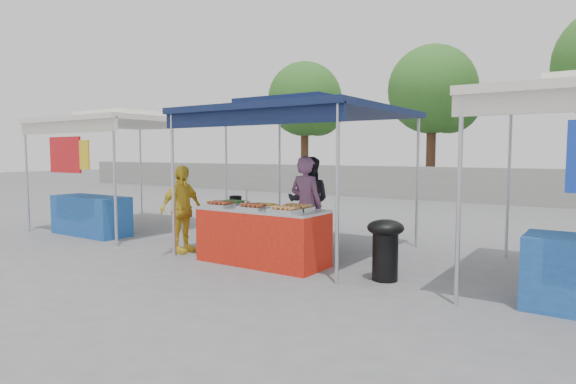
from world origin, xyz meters
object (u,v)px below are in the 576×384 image
Objects in this scene: customer_person at (181,209)px; vendor_table at (262,236)px; vendor_woman at (306,205)px; helper_man at (309,201)px; wok_burner at (385,244)px; cooking_pot at (235,199)px.

vendor_table is at bearing -84.95° from customer_person.
vendor_woman is (0.17, 0.99, 0.39)m from vendor_table.
vendor_table is 1.24× the size of helper_man.
customer_person reaches higher than wok_burner.
vendor_woman is at bearing 32.37° from cooking_pot.
vendor_woman reaches higher than wok_burner.
helper_man reaches higher than wok_burner.
cooking_pot is at bearing 156.66° from vendor_table.
wok_burner is 0.50× the size of vendor_woman.
helper_man is at bearing -59.56° from vendor_woman.
helper_man is at bearing 96.15° from vendor_table.
vendor_table is at bearing -174.66° from wok_burner.
vendor_woman is at bearing 80.45° from vendor_table.
helper_man is (-2.11, 1.50, 0.32)m from wok_burner.
vendor_woman is 2.10m from customer_person.
vendor_table is 1.03m from cooking_pot.
wok_burner is (1.93, 0.13, 0.06)m from vendor_table.
helper_man is at bearing -38.58° from customer_person.
customer_person is at bearing -174.78° from wok_burner.
helper_man reaches higher than cooking_pot.
cooking_pot is 0.13× the size of vendor_woman.
cooking_pot is at bearing 34.72° from vendor_woman.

